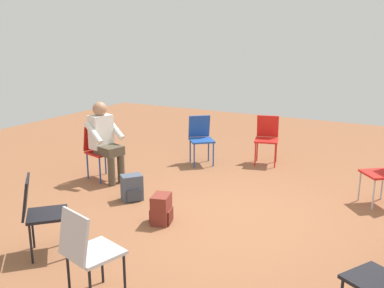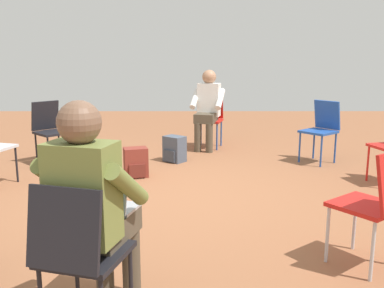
% 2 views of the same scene
% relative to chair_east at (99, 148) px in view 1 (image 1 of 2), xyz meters
% --- Properties ---
extents(ground_plane, '(14.00, 14.00, 0.00)m').
position_rel_chair_east_xyz_m(ground_plane, '(-2.44, 0.44, -0.50)').
color(ground_plane, brown).
extents(chair_east, '(0.52, 0.49, 0.85)m').
position_rel_chair_east_xyz_m(chair_east, '(0.00, 0.00, 0.00)').
color(chair_east, red).
rests_on(chair_east, ground).
extents(chair_southeast, '(0.58, 0.59, 0.85)m').
position_rel_chair_east_xyz_m(chair_southeast, '(-1.04, -1.49, 0.00)').
color(chair_southeast, '#1E4799').
rests_on(chair_southeast, ground).
extents(chair_north, '(0.49, 0.53, 0.85)m').
position_rel_chair_east_xyz_m(chair_north, '(-2.10, 2.62, 0.00)').
color(chair_north, '#B7B7BC').
rests_on(chair_north, ground).
extents(chair_northeast, '(0.58, 0.58, 0.85)m').
position_rel_chair_east_xyz_m(chair_northeast, '(-1.10, 2.22, 0.00)').
color(chair_northeast, black).
rests_on(chair_northeast, ground).
extents(chair_south, '(0.49, 0.52, 0.85)m').
position_rel_chair_east_xyz_m(chair_south, '(-2.06, -2.06, 0.00)').
color(chair_south, red).
rests_on(chair_south, ground).
extents(person_in_white, '(0.58, 0.58, 1.24)m').
position_rel_chair_east_xyz_m(person_in_white, '(-0.16, 0.04, 0.20)').
color(person_in_white, '#4C4233').
rests_on(person_in_white, ground).
extents(backpack_near_laptop_user, '(0.33, 0.34, 0.36)m').
position_rel_chair_east_xyz_m(backpack_near_laptop_user, '(-1.02, 0.53, -0.34)').
color(backpack_near_laptop_user, '#475160').
rests_on(backpack_near_laptop_user, ground).
extents(backpack_by_empty_chair, '(0.29, 0.32, 0.36)m').
position_rel_chair_east_xyz_m(backpack_by_empty_chair, '(-1.78, 0.97, -0.34)').
color(backpack_by_empty_chair, maroon).
rests_on(backpack_by_empty_chair, ground).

